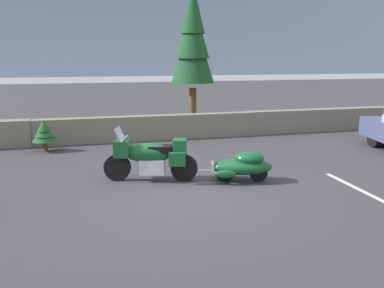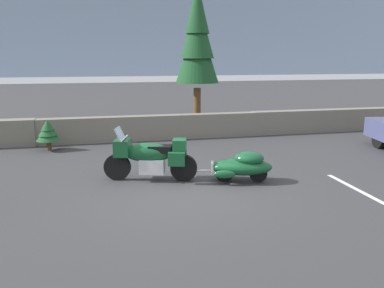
# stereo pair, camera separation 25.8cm
# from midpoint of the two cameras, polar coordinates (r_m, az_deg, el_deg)

# --- Properties ---
(ground_plane) EXTENTS (80.00, 80.00, 0.00)m
(ground_plane) POSITION_cam_midpoint_polar(r_m,az_deg,el_deg) (9.00, -0.68, -6.79)
(ground_plane) COLOR #38383A
(stone_guard_wall) EXTENTS (24.00, 0.58, 0.92)m
(stone_guard_wall) POSITION_cam_midpoint_polar(r_m,az_deg,el_deg) (14.36, -6.79, 2.37)
(stone_guard_wall) COLOR slate
(stone_guard_wall) RESTS_ON ground
(distant_ridgeline) EXTENTS (240.00, 80.00, 16.00)m
(distant_ridgeline) POSITION_cam_midpoint_polar(r_m,az_deg,el_deg) (104.19, -12.17, 15.09)
(distant_ridgeline) COLOR #7F93AD
(distant_ridgeline) RESTS_ON ground
(touring_motorcycle) EXTENTS (2.26, 1.11, 1.33)m
(touring_motorcycle) POSITION_cam_midpoint_polar(r_m,az_deg,el_deg) (9.56, -5.43, -1.77)
(touring_motorcycle) COLOR black
(touring_motorcycle) RESTS_ON ground
(car_shaped_trailer) EXTENTS (2.22, 1.09, 0.76)m
(car_shaped_trailer) POSITION_cam_midpoint_polar(r_m,az_deg,el_deg) (9.56, 8.09, -3.16)
(car_shaped_trailer) COLOR black
(car_shaped_trailer) RESTS_ON ground
(pine_tree_tall) EXTENTS (1.79, 1.79, 5.98)m
(pine_tree_tall) POSITION_cam_midpoint_polar(r_m,az_deg,el_deg) (16.44, 1.25, 15.24)
(pine_tree_tall) COLOR brown
(pine_tree_tall) RESTS_ON ground
(pine_sapling_near) EXTENTS (0.77, 0.77, 1.03)m
(pine_sapling_near) POSITION_cam_midpoint_polar(r_m,az_deg,el_deg) (13.41, -19.89, 1.78)
(pine_sapling_near) COLOR brown
(pine_sapling_near) RESTS_ON ground
(parking_stripe_marker) EXTENTS (0.12, 3.60, 0.01)m
(parking_stripe_marker) POSITION_cam_midpoint_polar(r_m,az_deg,el_deg) (9.38, 26.08, -7.28)
(parking_stripe_marker) COLOR silver
(parking_stripe_marker) RESTS_ON ground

